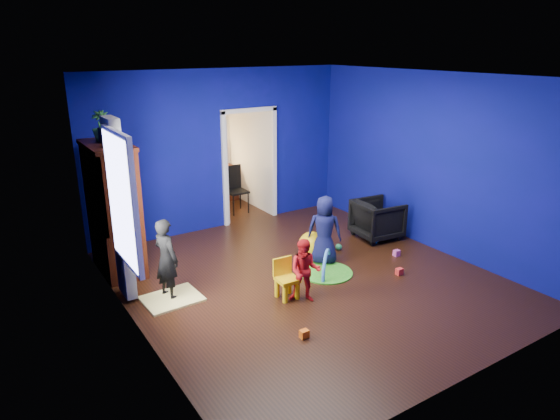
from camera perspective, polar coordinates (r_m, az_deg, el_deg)
floor at (r=7.42m, az=3.13°, el=-7.93°), size 5.00×5.50×0.01m
ceiling at (r=6.66m, az=3.58°, el=15.02°), size 5.00×5.50×0.01m
wall_back at (r=9.20m, az=-6.84°, el=6.76°), size 5.00×0.02×2.90m
wall_front at (r=5.07m, az=21.97°, el=-4.32°), size 5.00×0.02×2.90m
wall_left at (r=5.85m, az=-16.91°, el=-0.76°), size 0.02×5.50×2.90m
wall_right at (r=8.57m, az=17.05°, el=5.22°), size 0.02×5.50×2.90m
alcove at (r=10.27m, az=-5.95°, el=6.88°), size 1.00×1.75×2.50m
armchair at (r=9.00m, az=11.07°, el=-1.03°), size 0.84×0.82×0.69m
child_black at (r=6.87m, az=-12.86°, el=-5.48°), size 0.38×0.47×1.13m
child_navy at (r=7.78m, az=5.10°, el=-2.31°), size 0.63×0.61×1.09m
toddler_red at (r=6.66m, az=2.89°, el=-6.97°), size 0.54×0.52×0.88m
vase at (r=7.22m, az=-18.74°, el=7.67°), size 0.26×0.26×0.21m
potted_plant at (r=7.70m, az=-19.83°, el=9.03°), size 0.31×0.31×0.43m
tv_armoire at (r=7.76m, az=-18.49°, el=0.12°), size 0.58×1.14×1.96m
crt_tv at (r=7.76m, az=-18.24°, el=0.45°), size 0.46×0.70×0.54m
yellow_blanket at (r=7.02m, az=-12.25°, el=-9.87°), size 0.77×0.63×0.03m
hopper_ball at (r=8.05m, az=3.66°, el=-4.03°), size 0.44×0.44×0.44m
kid_chair at (r=6.81m, az=0.84°, el=-8.10°), size 0.30×0.30×0.50m
play_mat at (r=7.63m, az=5.30°, el=-7.12°), size 0.80×0.80×0.02m
toy_arch at (r=7.63m, az=5.30°, el=-7.06°), size 0.55×0.54×0.72m
window_left at (r=6.15m, az=-17.79°, el=1.05°), size 0.03×0.95×1.55m
curtain at (r=6.77m, az=-17.88°, el=-0.05°), size 0.14×0.42×2.40m
doorway at (r=9.56m, az=-3.51°, el=4.84°), size 1.16×0.10×2.10m
study_desk at (r=11.03m, az=-7.31°, el=2.96°), size 0.88×0.44×0.75m
desk_monitor at (r=11.00m, az=-7.70°, el=5.98°), size 0.40×0.05×0.32m
desk_lamp at (r=10.84m, az=-8.90°, el=5.63°), size 0.14×0.14×0.14m
folding_chair at (r=10.18m, az=-4.97°, el=2.22°), size 0.40×0.40×0.92m
book_shelf at (r=10.81m, az=-7.93°, el=11.52°), size 0.88×0.24×0.04m
toy_0 at (r=7.75m, az=13.48°, el=-6.85°), size 0.10×0.08×0.10m
toy_1 at (r=8.83m, az=10.85°, el=-3.42°), size 0.11×0.11×0.11m
toy_2 at (r=6.06m, az=2.78°, el=-13.97°), size 0.10×0.08×0.10m
toy_3 at (r=8.46m, az=6.72°, el=-4.20°), size 0.11×0.11×0.11m
toy_4 at (r=8.39m, az=13.18°, el=-4.81°), size 0.10×0.08×0.10m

